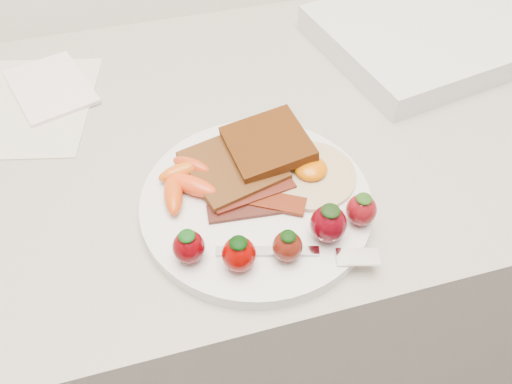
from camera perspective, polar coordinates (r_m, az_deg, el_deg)
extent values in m
cube|color=gray|center=(1.05, -0.85, -10.86)|extent=(2.00, 0.60, 0.90)
cylinder|color=white|center=(0.59, 0.00, -1.21)|extent=(0.27, 0.27, 0.02)
cube|color=#4F2614|center=(0.60, -2.63, 2.86)|extent=(0.13, 0.13, 0.01)
cube|color=#331E09|center=(0.61, 1.31, 5.57)|extent=(0.10, 0.10, 0.02)
cylinder|color=silver|center=(0.60, 6.11, 1.97)|extent=(0.13, 0.13, 0.01)
ellipsoid|color=#D76100|center=(0.60, 6.26, 2.70)|extent=(0.05, 0.05, 0.02)
cube|color=black|center=(0.57, -0.57, -1.92)|extent=(0.10, 0.03, 0.00)
cube|color=#460707|center=(0.57, 0.77, -0.86)|extent=(0.10, 0.07, 0.00)
cube|color=#370407|center=(0.58, -0.27, -0.15)|extent=(0.10, 0.04, 0.00)
ellipsoid|color=#D55A10|center=(0.60, -8.52, 2.32)|extent=(0.06, 0.03, 0.02)
ellipsoid|color=red|center=(0.58, -7.27, 0.75)|extent=(0.07, 0.06, 0.02)
ellipsoid|color=#D6440E|center=(0.58, -9.44, -0.19)|extent=(0.03, 0.06, 0.02)
ellipsoid|color=red|center=(0.60, -7.33, 2.95)|extent=(0.05, 0.05, 0.02)
ellipsoid|color=#570006|center=(0.52, -7.69, -6.24)|extent=(0.03, 0.03, 0.04)
ellipsoid|color=#0B3D0D|center=(0.50, -7.92, -5.00)|extent=(0.02, 0.02, 0.01)
ellipsoid|color=#770200|center=(0.51, -1.96, -7.13)|extent=(0.04, 0.04, 0.04)
ellipsoid|color=black|center=(0.49, -2.03, -5.82)|extent=(0.02, 0.02, 0.01)
ellipsoid|color=#56140B|center=(0.52, 3.61, -6.23)|extent=(0.03, 0.03, 0.04)
ellipsoid|color=black|center=(0.50, 3.71, -5.06)|extent=(0.02, 0.02, 0.01)
ellipsoid|color=#50010A|center=(0.53, 8.26, -3.63)|extent=(0.04, 0.04, 0.04)
ellipsoid|color=black|center=(0.52, 8.53, -2.14)|extent=(0.02, 0.02, 0.01)
ellipsoid|color=maroon|center=(0.56, 11.94, -2.03)|extent=(0.03, 0.03, 0.04)
ellipsoid|color=#1D4310|center=(0.54, 12.26, -0.76)|extent=(0.02, 0.02, 0.01)
cube|color=silver|center=(0.53, 1.34, -6.73)|extent=(0.11, 0.04, 0.00)
cube|color=white|center=(0.54, 11.57, -7.26)|extent=(0.05, 0.03, 0.00)
cube|color=beige|center=(0.79, -24.17, 9.07)|extent=(0.21, 0.25, 0.00)
cube|color=white|center=(0.81, -22.42, 11.05)|extent=(0.14, 0.17, 0.01)
cube|color=silver|center=(0.89, 19.41, 16.81)|extent=(0.38, 0.33, 0.04)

